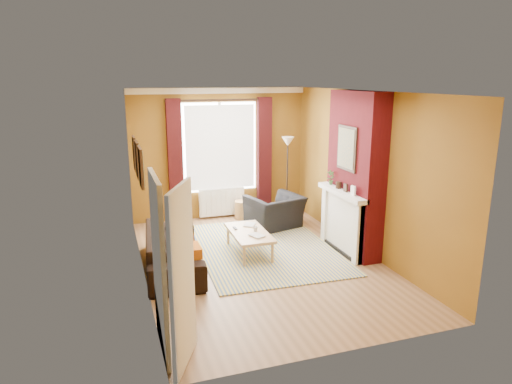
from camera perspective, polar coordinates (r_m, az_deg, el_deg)
ground at (r=7.76m, az=0.59°, el=-8.70°), size 5.50×5.50×0.00m
room_walls at (r=7.80m, az=4.40°, el=2.07°), size 3.82×5.54×2.83m
striped_rug at (r=8.33m, az=1.04°, el=-6.98°), size 2.45×3.32×0.02m
sofa at (r=7.54m, az=-10.30°, el=-7.08°), size 1.03×2.21×0.63m
armchair at (r=9.36m, az=2.36°, el=-2.49°), size 1.22×1.13×0.67m
coffee_table at (r=7.98m, az=-0.88°, el=-5.25°), size 0.63×1.23×0.40m
wicker_stool at (r=9.96m, az=-1.75°, el=-2.24°), size 0.42×0.42×0.40m
floor_lamp at (r=9.75m, az=3.98°, el=4.69°), size 0.35×0.35×1.79m
book_a at (r=7.67m, az=-0.43°, el=-5.62°), size 0.27×0.31×0.02m
book_b at (r=8.32m, az=-1.43°, el=-4.04°), size 0.30×0.32×0.02m
mug at (r=7.96m, az=-0.08°, el=-4.65°), size 0.10×0.10×0.08m
tv_remote at (r=8.11m, az=-2.65°, el=-4.53°), size 0.05×0.15×0.02m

